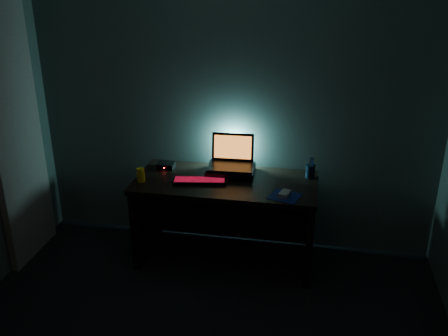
% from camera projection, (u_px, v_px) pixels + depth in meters
% --- Properties ---
extents(room, '(3.50, 4.00, 2.50)m').
position_uv_depth(room, '(166.00, 220.00, 2.44)').
color(room, black).
rests_on(room, ground).
extents(desk, '(1.50, 0.70, 0.75)m').
position_uv_depth(desk, '(227.00, 206.00, 4.25)').
color(desk, black).
rests_on(desk, ground).
extents(curtain, '(0.06, 0.65, 2.30)m').
position_uv_depth(curtain, '(15.00, 130.00, 4.06)').
color(curtain, '#C3B69C').
rests_on(curtain, ground).
extents(riser, '(0.41, 0.32, 0.06)m').
position_uv_depth(riser, '(231.00, 171.00, 4.22)').
color(riser, black).
rests_on(riser, desk).
extents(laptop, '(0.39, 0.30, 0.26)m').
position_uv_depth(laptop, '(232.00, 159.00, 4.23)').
color(laptop, black).
rests_on(laptop, riser).
extents(keyboard, '(0.44, 0.20, 0.03)m').
position_uv_depth(keyboard, '(200.00, 181.00, 4.07)').
color(keyboard, black).
rests_on(keyboard, desk).
extents(mousepad, '(0.27, 0.26, 0.00)m').
position_uv_depth(mousepad, '(285.00, 196.00, 3.83)').
color(mousepad, navy).
rests_on(mousepad, desk).
extents(mouse, '(0.10, 0.13, 0.03)m').
position_uv_depth(mouse, '(285.00, 194.00, 3.82)').
color(mouse, gray).
rests_on(mouse, mousepad).
extents(pen_cup, '(0.08, 0.08, 0.11)m').
position_uv_depth(pen_cup, '(310.00, 171.00, 4.14)').
color(pen_cup, black).
rests_on(pen_cup, desk).
extents(juice_glass, '(0.08, 0.08, 0.11)m').
position_uv_depth(juice_glass, '(141.00, 175.00, 4.07)').
color(juice_glass, '#E6B90C').
rests_on(juice_glass, desk).
extents(router, '(0.14, 0.12, 0.05)m').
position_uv_depth(router, '(166.00, 165.00, 4.34)').
color(router, black).
rests_on(router, desk).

